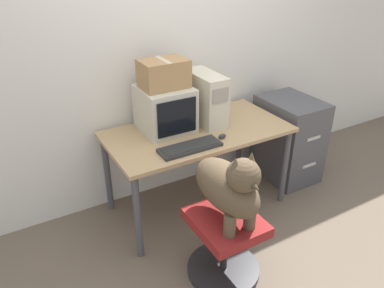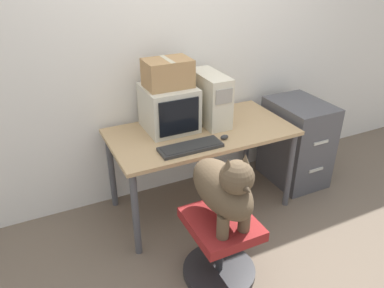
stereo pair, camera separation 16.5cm
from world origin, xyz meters
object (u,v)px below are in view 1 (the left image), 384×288
filing_cabinet (288,139)px  cardboard_box (164,74)px  office_chair (224,243)px  crt_monitor (165,109)px  keyboard (190,147)px  pc_tower (205,98)px  dog (230,186)px

filing_cabinet → cardboard_box: cardboard_box is taller
office_chair → filing_cabinet: 1.42m
filing_cabinet → crt_monitor: bearing=172.8°
office_chair → keyboard: bearing=86.8°
cardboard_box → pc_tower: bearing=-5.1°
crt_monitor → keyboard: bearing=-89.5°
keyboard → office_chair: 0.69m
pc_tower → dog: (-0.36, -0.88, -0.20)m
office_chair → dog: (0.00, -0.02, 0.46)m
keyboard → cardboard_box: 0.58m
keyboard → filing_cabinet: size_ratio=0.59×
pc_tower → office_chair: size_ratio=0.89×
cardboard_box → office_chair: bearing=-91.6°
pc_tower → keyboard: size_ratio=0.96×
crt_monitor → filing_cabinet: crt_monitor is taller
office_chair → dog: size_ratio=0.85×
keyboard → crt_monitor: bearing=90.5°
office_chair → filing_cabinet: size_ratio=0.64×
pc_tower → office_chair: 1.14m
pc_tower → cardboard_box: 0.42m
pc_tower → dog: bearing=-112.6°
pc_tower → dog: 0.97m
dog → cardboard_box: size_ratio=1.70×
office_chair → filing_cabinet: bearing=31.2°
pc_tower → keyboard: pc_tower is taller
pc_tower → dog: size_ratio=0.76×
keyboard → office_chair: keyboard is taller
crt_monitor → filing_cabinet: size_ratio=0.51×
crt_monitor → office_chair: bearing=-91.6°
crt_monitor → dog: (-0.03, -0.90, -0.17)m
keyboard → dog: (-0.03, -0.53, -0.01)m
dog → filing_cabinet: bearing=31.9°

